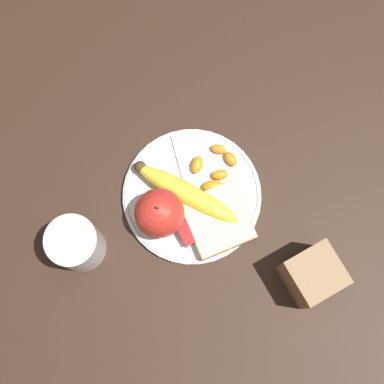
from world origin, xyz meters
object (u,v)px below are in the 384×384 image
object	(u,v)px
apple	(159,213)
jam_packet	(189,232)
condiment_caddy	(312,275)
banana	(185,191)
bread_slice	(217,220)
fork	(189,192)
plate	(192,195)
juice_glass	(77,244)

from	to	relation	value
apple	jam_packet	world-z (taller)	apple
apple	condiment_caddy	bearing A→B (deg)	-141.11
banana	jam_packet	xyz separation A→B (m)	(-0.06, 0.03, -0.01)
bread_slice	banana	bearing A→B (deg)	19.33
apple	fork	distance (m)	0.07
banana	fork	xyz separation A→B (m)	(-0.00, -0.01, -0.02)
plate	fork	distance (m)	0.01
plate	banana	size ratio (longest dim) A/B	1.29
juice_glass	bread_slice	size ratio (longest dim) A/B	0.84
plate	banana	bearing A→B (deg)	54.26
juice_glass	condiment_caddy	distance (m)	0.38
apple	bread_slice	xyz separation A→B (m)	(-0.05, -0.08, -0.03)
bread_slice	fork	xyz separation A→B (m)	(0.07, 0.02, -0.01)
bread_slice	fork	bearing A→B (deg)	13.79
apple	bread_slice	world-z (taller)	apple
bread_slice	condiment_caddy	bearing A→B (deg)	-150.80
apple	jam_packet	bearing A→B (deg)	-147.61
bread_slice	jam_packet	xyz separation A→B (m)	(0.01, 0.05, -0.00)
plate	apple	distance (m)	0.08
plate	fork	xyz separation A→B (m)	(0.01, 0.00, 0.01)
condiment_caddy	apple	bearing A→B (deg)	38.89
banana	jam_packet	distance (m)	0.07
bread_slice	condiment_caddy	size ratio (longest dim) A/B	1.34
juice_glass	jam_packet	distance (m)	0.18
juice_glass	bread_slice	xyz separation A→B (m)	(-0.07, -0.22, -0.02)
apple	condiment_caddy	size ratio (longest dim) A/B	1.05
juice_glass	jam_packet	bearing A→B (deg)	-111.83
plate	bread_slice	bearing A→B (deg)	-166.81
juice_glass	condiment_caddy	size ratio (longest dim) A/B	1.12
juice_glass	fork	bearing A→B (deg)	-91.97
plate	jam_packet	xyz separation A→B (m)	(-0.05, 0.04, 0.01)
banana	bread_slice	xyz separation A→B (m)	(-0.07, -0.02, -0.01)
juice_glass	condiment_caddy	bearing A→B (deg)	-126.55
plate	juice_glass	distance (m)	0.21
fork	plate	bearing A→B (deg)	34.94
juice_glass	condiment_caddy	xyz separation A→B (m)	(-0.22, -0.30, -0.00)
fork	condiment_caddy	distance (m)	0.24
banana	bread_slice	distance (m)	0.07
fork	condiment_caddy	world-z (taller)	condiment_caddy
jam_packet	apple	bearing A→B (deg)	32.39
juice_glass	apple	xyz separation A→B (m)	(-0.02, -0.14, 0.01)
banana	apple	bearing A→B (deg)	105.75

